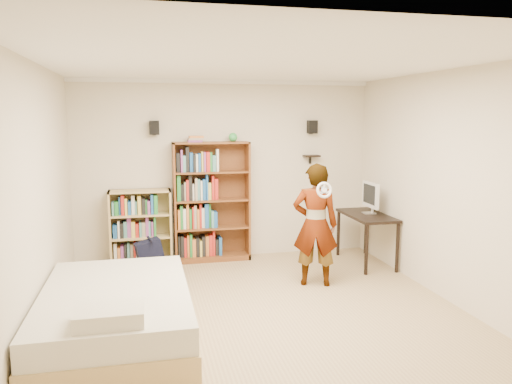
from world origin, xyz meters
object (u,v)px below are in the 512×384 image
low_bookshelf (141,228)px  daybed (116,308)px  person (315,225)px  tall_bookshelf (212,202)px  computer_desk (366,239)px

low_bookshelf → daybed: 2.55m
low_bookshelf → person: person is taller
tall_bookshelf → person: bearing=-51.1°
tall_bookshelf → daybed: (-1.29, -2.52, -0.58)m
low_bookshelf → daybed: bearing=-95.4°
computer_desk → person: person is taller
tall_bookshelf → low_bookshelf: size_ratio=1.62×
computer_desk → daybed: computer_desk is taller
computer_desk → daybed: bearing=-152.2°
tall_bookshelf → person: (1.14, -1.41, -0.10)m
tall_bookshelf → computer_desk: bearing=-17.3°
tall_bookshelf → computer_desk: (2.20, -0.68, -0.52)m
computer_desk → person: (-1.06, -0.72, 0.42)m
person → daybed: bearing=41.8°
person → tall_bookshelf: bearing=-33.9°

